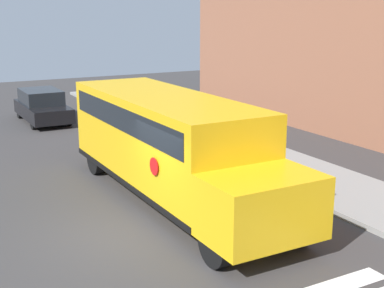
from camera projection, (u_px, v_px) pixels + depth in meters
The scene contains 4 objects.
ground_plane at pixel (133, 234), 12.65m from camera, with size 60.00×60.00×0.00m, color #3A3838.
sidewalk_strip at pixel (338, 188), 15.69m from camera, with size 44.00×3.00×0.15m.
school_bus at pixel (169, 140), 14.82m from camera, with size 9.51×2.57×2.86m.
parked_car at pixel (42, 106), 25.28m from camera, with size 4.40×1.81×1.50m.
Camera 1 is at (10.94, -4.49, 5.16)m, focal length 50.00 mm.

